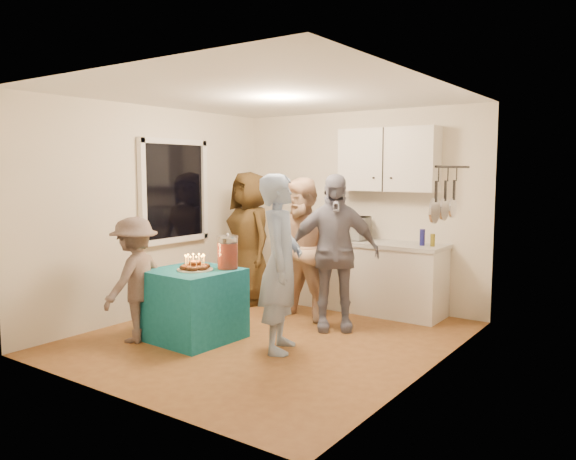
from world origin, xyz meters
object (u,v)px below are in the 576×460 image
Objects in this scene: man_birthday at (281,263)px; woman_back_right at (333,252)px; child_near_left at (135,279)px; microwave at (347,228)px; party_table at (194,304)px; punch_jar at (228,253)px; counter at (360,277)px; woman_back_center at (304,250)px; woman_back_left at (249,238)px.

man_birthday is 1.00× the size of woman_back_right.
child_near_left is (-1.45, -0.63, -0.23)m from man_birthday.
man_birthday reaches higher than microwave.
party_table is 0.48× the size of woman_back_right.
punch_jar is 1.21m from woman_back_right.
woman_back_right is at bearing -78.94° from microwave.
counter is 1.04m from woman_back_center.
man_birthday is 2.09m from woman_back_left.
punch_jar is 0.19× the size of man_birthday.
man_birthday is at bearing 13.15° from party_table.
microwave is at bearing 46.03° from woman_back_left.
microwave is at bearing 86.93° from woman_back_center.
woman_back_left reaches higher than punch_jar.
microwave is 1.10m from woman_back_right.
child_near_left is (0.09, -2.03, -0.23)m from woman_back_left.
counter is at bearing 74.90° from woman_back_center.
counter is 2.03m from man_birthday.
woman_back_left reaches higher than counter.
man_birthday is (0.72, -0.02, -0.04)m from punch_jar.
woman_back_left is (-1.39, -0.57, 0.47)m from counter.
child_near_left reaches higher than microwave.
woman_back_center is 0.97× the size of woman_back_right.
woman_back_center is 0.49m from woman_back_right.
child_near_left is (-0.73, -0.65, -0.27)m from punch_jar.
woman_back_left reaches higher than microwave.
microwave is 0.31× the size of woman_back_center.
woman_back_left is 2.05m from child_near_left.
man_birthday is at bearing -85.61° from counter.
microwave is 2.00m from punch_jar.
woman_back_left is 1.15m from woman_back_center.
woman_back_left is (-0.56, 1.63, 0.52)m from party_table.
man_birthday is 0.99× the size of woman_back_left.
woman_back_left is at bearing 120.91° from punch_jar.
punch_jar reaches higher than counter.
man_birthday is (0.15, -1.98, 0.46)m from counter.
party_table is at bearing -115.99° from microwave.
woman_back_right is (0.39, -1.01, -0.17)m from microwave.
woman_back_right is at bearing 5.01° from woman_back_left.
woman_back_right is (0.19, -1.01, 0.46)m from counter.
woman_back_left is (-1.20, -0.57, -0.16)m from microwave.
woman_back_left reaches higher than party_table.
counter is 0.66m from microwave.
woman_back_right is 1.34× the size of child_near_left.
counter is 1.27× the size of woman_back_center.
punch_jar is at bearing 42.70° from party_table.
child_near_left is (-1.10, -2.61, -0.40)m from microwave.
party_table is 0.66m from punch_jar.
party_table is 0.68m from child_near_left.
woman_back_right is (0.75, 0.95, -0.04)m from punch_jar.
counter is at bearing -9.85° from microwave.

